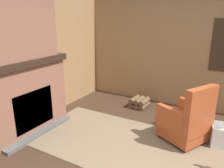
% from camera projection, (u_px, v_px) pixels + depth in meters
% --- Properties ---
extents(wood_panel_wall_left, '(0.06, 5.64, 2.47)m').
position_uv_depth(wood_panel_wall_left, '(13.00, 63.00, 3.75)').
color(wood_panel_wall_left, '#9E7247').
rests_on(wood_panel_wall_left, ground).
extents(wood_panel_wall_back, '(5.64, 0.09, 2.47)m').
position_uv_depth(wood_panel_wall_back, '(195.00, 54.00, 4.66)').
color(wood_panel_wall_back, '#9E7247').
rests_on(wood_panel_wall_back, ground).
extents(fireplace_hearth, '(0.61, 1.67, 1.32)m').
position_uv_depth(fireplace_hearth, '(26.00, 97.00, 3.80)').
color(fireplace_hearth, brown).
rests_on(fireplace_hearth, ground).
extents(chimney_breast, '(0.35, 1.39, 1.13)m').
position_uv_depth(chimney_breast, '(17.00, 24.00, 3.45)').
color(chimney_breast, brown).
rests_on(chimney_breast, fireplace_hearth).
extents(area_rug, '(3.66, 1.65, 0.01)m').
position_uv_depth(area_rug, '(137.00, 147.00, 3.47)').
color(area_rug, '#7A664C').
rests_on(area_rug, ground).
extents(armchair, '(0.89, 0.87, 1.01)m').
position_uv_depth(armchair, '(186.00, 122.00, 3.54)').
color(armchair, '#A84723').
rests_on(armchair, ground).
extents(firewood_stack, '(0.39, 0.40, 0.23)m').
position_uv_depth(firewood_stack, '(139.00, 103.00, 5.00)').
color(firewood_stack, brown).
rests_on(firewood_stack, ground).
extents(storage_case, '(0.14, 0.26, 0.14)m').
position_uv_depth(storage_case, '(26.00, 54.00, 3.74)').
color(storage_case, gray).
rests_on(storage_case, fireplace_hearth).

